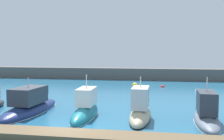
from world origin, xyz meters
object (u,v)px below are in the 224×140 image
Objects in this scene: mooring_buoy_white at (197,91)px; mooring_buoy_red at (162,87)px; mooring_buoy_yellow at (135,86)px; motorboat_sand_fourth at (140,111)px; motorboat_slate_fifth at (207,114)px; motorboat_teal_third at (86,110)px; motorboat_navy_second at (30,106)px.

mooring_buoy_red is (-4.23, 2.94, 0.00)m from mooring_buoy_white.
mooring_buoy_white is (8.18, -3.96, 0.00)m from mooring_buoy_yellow.
motorboat_slate_fifth reaches higher than motorboat_sand_fourth.
motorboat_slate_fifth is 12.35× the size of mooring_buoy_white.
mooring_buoy_white is 5.15m from mooring_buoy_red.
mooring_buoy_white is at bearing -34.86° from mooring_buoy_red.
mooring_buoy_red is at bearing 11.47° from motorboat_slate_fifth.
motorboat_teal_third reaches higher than motorboat_slate_fifth.
motorboat_navy_second is 9.07m from motorboat_sand_fourth.
mooring_buoy_yellow is at bearing 154.21° from mooring_buoy_white.
mooring_buoy_red is (11.01, 17.45, -0.56)m from motorboat_navy_second.
mooring_buoy_red reaches higher than mooring_buoy_white.
motorboat_navy_second is at bearing -122.24° from mooring_buoy_red.
motorboat_slate_fifth is at bearing -93.13° from motorboat_teal_third.
mooring_buoy_white is at bearing -36.04° from motorboat_teal_third.
motorboat_teal_third is 1.01× the size of motorboat_slate_fifth.
mooring_buoy_white is (15.23, 14.51, -0.56)m from motorboat_navy_second.
motorboat_teal_third is 12.43× the size of mooring_buoy_white.
motorboat_slate_fifth reaches higher than mooring_buoy_white.
motorboat_sand_fourth is 7.37× the size of mooring_buoy_yellow.
motorboat_navy_second is 14.29× the size of mooring_buoy_red.
motorboat_teal_third is 19.12m from mooring_buoy_yellow.
motorboat_navy_second is 13.77m from motorboat_slate_fifth.
motorboat_navy_second is 16.14× the size of mooring_buoy_white.
mooring_buoy_red is at bearing 145.14° from mooring_buoy_white.
mooring_buoy_red is (1.95, 17.83, -0.59)m from motorboat_sand_fourth.
mooring_buoy_yellow reaches higher than mooring_buoy_white.
motorboat_teal_third is at bearing -108.96° from mooring_buoy_red.
motorboat_sand_fourth is 17.94m from mooring_buoy_red.
motorboat_navy_second is 20.64m from mooring_buoy_red.
motorboat_sand_fourth reaches higher than mooring_buoy_yellow.
motorboat_slate_fifth is 18.46m from mooring_buoy_red.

